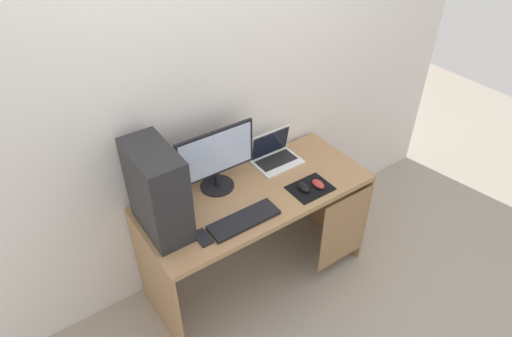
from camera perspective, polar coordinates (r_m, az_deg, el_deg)
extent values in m
plane|color=#9E9384|center=(3.26, 0.00, -13.31)|extent=(8.00, 8.00, 0.00)
cube|color=silver|center=(2.66, -4.37, 9.89)|extent=(4.00, 0.04, 2.60)
cube|color=#A37A51|center=(2.72, 0.00, -3.30)|extent=(1.45, 0.62, 0.03)
cube|color=#A37A51|center=(2.78, -12.60, -14.73)|extent=(0.02, 0.62, 0.73)
cube|color=#A37A51|center=(3.33, 10.17, -3.67)|extent=(0.02, 0.62, 0.73)
cube|color=#96704B|center=(3.04, 11.24, -7.75)|extent=(0.40, 0.01, 0.58)
cube|color=#232326|center=(2.37, -12.57, -2.85)|extent=(0.21, 0.41, 0.52)
cylinder|color=black|center=(2.76, -5.00, -2.21)|extent=(0.21, 0.21, 0.01)
cylinder|color=black|center=(2.72, -5.06, -1.31)|extent=(0.04, 0.04, 0.10)
cube|color=black|center=(2.60, -5.20, 2.01)|extent=(0.51, 0.02, 0.30)
cube|color=#B2C6EA|center=(2.59, -5.09, 1.90)|extent=(0.48, 0.00, 0.27)
cube|color=white|center=(2.94, 2.81, 0.80)|extent=(0.31, 0.21, 0.01)
cube|color=black|center=(2.95, 2.62, 1.07)|extent=(0.27, 0.13, 0.00)
cube|color=white|center=(2.94, 1.81, 3.31)|extent=(0.31, 0.04, 0.20)
cube|color=black|center=(2.93, 1.89, 3.23)|extent=(0.28, 0.03, 0.17)
cube|color=black|center=(2.51, -1.56, -6.64)|extent=(0.42, 0.14, 0.02)
cube|color=black|center=(2.75, 6.99, -2.52)|extent=(0.26, 0.20, 0.00)
ellipsoid|color=black|center=(2.72, 6.16, -2.44)|extent=(0.06, 0.10, 0.03)
ellipsoid|color=#B23333|center=(2.76, 8.01, -1.98)|extent=(0.06, 0.10, 0.03)
cube|color=black|center=(2.44, -6.85, -8.83)|extent=(0.07, 0.13, 0.01)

